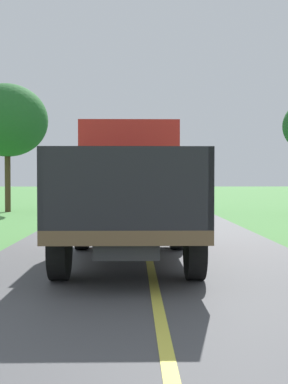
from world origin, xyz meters
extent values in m
cube|color=#2D2D30|center=(-0.40, 9.46, 0.68)|extent=(0.90, 5.51, 0.24)
cube|color=brown|center=(-0.40, 9.46, 0.88)|extent=(2.30, 5.80, 0.20)
cube|color=red|center=(-0.40, 11.41, 1.93)|extent=(2.10, 1.90, 1.90)
cube|color=black|center=(-0.40, 12.37, 2.26)|extent=(1.78, 0.02, 0.76)
cube|color=#232328|center=(-1.51, 8.49, 1.53)|extent=(0.08, 3.85, 1.10)
cube|color=#232328|center=(0.71, 8.49, 1.53)|extent=(0.08, 3.85, 1.10)
cube|color=#232328|center=(-0.40, 6.60, 1.53)|extent=(2.30, 0.08, 1.10)
cube|color=#232328|center=(-0.40, 10.37, 1.53)|extent=(2.30, 0.08, 1.10)
cylinder|color=black|center=(-1.45, 11.26, 0.58)|extent=(0.28, 1.00, 1.00)
cylinder|color=black|center=(0.65, 11.26, 0.58)|extent=(0.28, 1.00, 1.00)
cylinder|color=black|center=(-1.45, 7.87, 0.58)|extent=(0.28, 1.00, 1.00)
cylinder|color=black|center=(0.65, 7.87, 0.58)|extent=(0.28, 1.00, 1.00)
ellipsoid|color=#7EBA22|center=(-0.88, 8.49, 1.48)|extent=(0.46, 0.60, 0.40)
ellipsoid|color=#7FAE2C|center=(-1.03, 9.26, 1.15)|extent=(0.46, 0.55, 0.44)
ellipsoid|color=#7CB42E|center=(0.26, 8.72, 1.77)|extent=(0.40, 0.42, 0.41)
ellipsoid|color=#88C132|center=(-0.50, 8.06, 1.20)|extent=(0.42, 0.52, 0.48)
ellipsoid|color=#8AB434|center=(-1.18, 9.97, 1.83)|extent=(0.46, 0.58, 0.49)
ellipsoid|color=#8EBF38|center=(0.48, 10.02, 1.83)|extent=(0.49, 0.58, 0.44)
cube|color=#2D2D30|center=(-0.02, 24.83, 0.68)|extent=(0.90, 5.51, 0.24)
cube|color=brown|center=(-0.02, 24.83, 0.88)|extent=(2.30, 5.80, 0.20)
cube|color=#197A4C|center=(-0.02, 26.78, 1.93)|extent=(2.10, 1.90, 1.90)
cube|color=black|center=(-0.02, 27.74, 2.26)|extent=(1.78, 0.02, 0.76)
cube|color=#2D517F|center=(-1.13, 23.86, 1.53)|extent=(0.08, 3.85, 1.10)
cube|color=#2D517F|center=(1.09, 23.86, 1.53)|extent=(0.08, 3.85, 1.10)
cube|color=#2D517F|center=(-0.02, 21.97, 1.53)|extent=(2.30, 0.08, 1.10)
cube|color=#2D517F|center=(-0.02, 25.74, 1.53)|extent=(2.30, 0.08, 1.10)
cylinder|color=black|center=(-1.07, 26.63, 0.58)|extent=(0.28, 1.00, 1.00)
cylinder|color=black|center=(1.03, 26.63, 0.58)|extent=(0.28, 1.00, 1.00)
cylinder|color=black|center=(-1.07, 23.24, 0.58)|extent=(0.28, 1.00, 1.00)
cylinder|color=black|center=(1.03, 23.24, 0.58)|extent=(0.28, 1.00, 1.00)
ellipsoid|color=#85B421|center=(0.05, 25.31, 1.77)|extent=(0.43, 0.39, 0.44)
ellipsoid|color=#7BAF27|center=(0.22, 24.98, 1.49)|extent=(0.43, 0.43, 0.48)
ellipsoid|color=#84B92C|center=(-0.55, 25.13, 1.52)|extent=(0.51, 0.53, 0.48)
ellipsoid|color=#90BE32|center=(0.81, 23.03, 1.14)|extent=(0.44, 0.50, 0.48)
ellipsoid|color=#8CC532|center=(-0.86, 24.59, 1.50)|extent=(0.59, 0.68, 0.43)
ellipsoid|color=#8AB136|center=(-0.76, 23.82, 1.51)|extent=(0.52, 0.59, 0.45)
ellipsoid|color=#81C42C|center=(0.79, 24.78, 1.47)|extent=(0.41, 0.48, 0.37)
ellipsoid|color=#87BB35|center=(0.77, 24.16, 1.80)|extent=(0.52, 0.61, 0.41)
ellipsoid|color=#7EBC31|center=(-0.21, 24.55, 1.48)|extent=(0.60, 0.55, 0.43)
ellipsoid|color=#7DB437|center=(0.33, 25.17, 1.51)|extent=(0.58, 0.61, 0.47)
ellipsoid|color=#84B433|center=(-0.85, 23.28, 1.48)|extent=(0.45, 0.55, 0.38)
ellipsoid|color=#89BB2A|center=(-0.66, 24.50, 1.15)|extent=(0.49, 0.56, 0.46)
ellipsoid|color=#8DAE29|center=(-0.84, 24.28, 1.44)|extent=(0.40, 0.42, 0.51)
ellipsoid|color=#82B026|center=(-0.83, 23.74, 1.84)|extent=(0.57, 0.52, 0.41)
cylinder|color=#4C3823|center=(-6.52, 25.09, 1.46)|extent=(0.28, 0.28, 2.92)
ellipsoid|color=#236028|center=(-6.52, 25.09, 4.50)|extent=(3.96, 3.96, 3.56)
camera|label=1|loc=(-0.29, -0.02, 1.67)|focal=47.54mm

